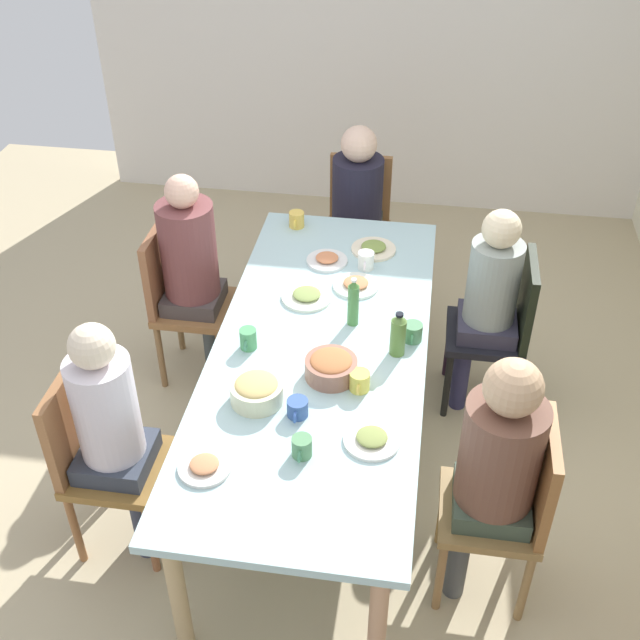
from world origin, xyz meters
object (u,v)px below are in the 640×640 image
at_px(person_3, 488,295).
at_px(plate_3, 327,260).
at_px(cup_3, 297,220).
at_px(cup_4, 302,447).
at_px(person_4, 192,263).
at_px(chair_1, 98,454).
at_px(cup_0, 360,381).
at_px(cup_5, 366,261).
at_px(chair_0, 511,502).
at_px(plate_2, 372,439).
at_px(cup_2, 248,339).
at_px(bottle_1, 353,303).
at_px(dining_table, 320,358).
at_px(chair_3, 502,325).
at_px(cup_1, 297,408).
at_px(person_2, 357,199).
at_px(person_0, 496,461).
at_px(plate_4, 205,466).
at_px(bottle_0, 398,335).
at_px(plate_0, 356,285).
at_px(plate_5, 374,248).
at_px(bowl_1, 257,391).
at_px(person_1, 112,424).
at_px(bowl_0, 331,367).
at_px(chair_2, 358,220).
at_px(chair_4, 180,296).
at_px(plate_1, 307,296).

height_order(person_3, plate_3, person_3).
xyz_separation_m(cup_3, cup_4, (1.71, 0.33, -0.00)).
bearing_deg(person_4, chair_1, -4.39).
height_order(cup_0, cup_5, cup_5).
bearing_deg(chair_1, cup_5, 141.77).
relative_size(chair_0, plate_2, 4.00).
xyz_separation_m(cup_2, bottle_1, (-0.25, 0.44, 0.07)).
height_order(dining_table, chair_3, chair_3).
height_order(dining_table, cup_1, cup_1).
distance_m(person_2, cup_0, 1.74).
xyz_separation_m(person_0, cup_0, (-0.33, -0.56, 0.04)).
height_order(chair_1, person_3, person_3).
bearing_deg(plate_4, bottle_0, 140.33).
bearing_deg(cup_2, dining_table, 100.18).
bearing_deg(cup_4, plate_0, 176.44).
bearing_deg(cup_1, person_0, 80.36).
distance_m(plate_5, bowl_1, 1.30).
distance_m(person_1, cup_3, 1.70).
bearing_deg(plate_2, cup_0, -164.45).
height_order(plate_4, bowl_0, bowl_0).
bearing_deg(cup_1, bowl_1, -108.80).
xyz_separation_m(chair_2, bowl_1, (1.95, -0.20, 0.28)).
xyz_separation_m(chair_3, cup_0, (0.85, -0.65, 0.26)).
bearing_deg(chair_0, cup_2, -114.31).
bearing_deg(chair_0, chair_4, -124.40).
distance_m(chair_0, chair_3, 1.18).
distance_m(cup_2, cup_4, 0.71).
bearing_deg(person_2, dining_table, 0.00).
xyz_separation_m(plate_2, cup_0, (-0.30, -0.08, 0.03)).
height_order(cup_1, bottle_1, bottle_1).
bearing_deg(plate_0, chair_4, -95.49).
bearing_deg(chair_1, cup_0, 107.17).
relative_size(chair_1, cup_2, 8.00).
bearing_deg(dining_table, plate_4, -21.81).
distance_m(plate_0, cup_0, 0.76).
bearing_deg(cup_5, plate_0, -9.61).
height_order(person_3, cup_3, person_3).
height_order(plate_2, bowl_0, bowl_0).
xyz_separation_m(chair_4, cup_5, (-0.09, 1.00, 0.27)).
distance_m(dining_table, plate_4, 0.86).
distance_m(plate_0, plate_2, 1.07).
bearing_deg(chair_0, plate_2, -93.23).
bearing_deg(plate_3, cup_2, -17.90).
bearing_deg(plate_1, cup_4, 8.50).
bearing_deg(person_4, bowl_0, 47.24).
bearing_deg(chair_1, plate_0, 138.35).
bearing_deg(person_0, chair_2, -160.25).
relative_size(chair_1, cup_4, 7.80).
bearing_deg(chair_4, bowl_0, 50.12).
relative_size(person_3, plate_4, 5.77).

